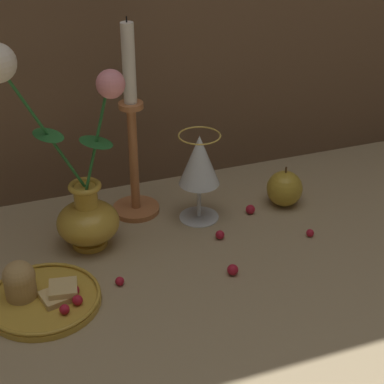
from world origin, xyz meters
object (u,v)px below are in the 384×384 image
object	(u,v)px
vase	(77,187)
apple_beside_vase	(285,188)
wine_glass	(199,163)
candlestick	(133,144)
plate_with_pastries	(38,294)

from	to	relation	value
vase	apple_beside_vase	distance (m)	0.41
wine_glass	candlestick	distance (m)	0.13
vase	apple_beside_vase	size ratio (longest dim) A/B	4.59
plate_with_pastries	wine_glass	size ratio (longest dim) A/B	1.03
plate_with_pastries	wine_glass	bearing A→B (deg)	25.05
vase	apple_beside_vase	bearing A→B (deg)	1.31
vase	wine_glass	distance (m)	0.23
wine_glass	apple_beside_vase	xyz separation A→B (m)	(0.17, -0.01, -0.08)
plate_with_pastries	apple_beside_vase	bearing A→B (deg)	15.76
vase	candlestick	distance (m)	0.15
wine_glass	vase	bearing A→B (deg)	-175.02
plate_with_pastries	apple_beside_vase	distance (m)	0.52
vase	apple_beside_vase	world-z (taller)	vase
candlestick	apple_beside_vase	xyz separation A→B (m)	(0.28, -0.07, -0.11)
wine_glass	candlestick	xyz separation A→B (m)	(-0.11, 0.06, 0.03)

